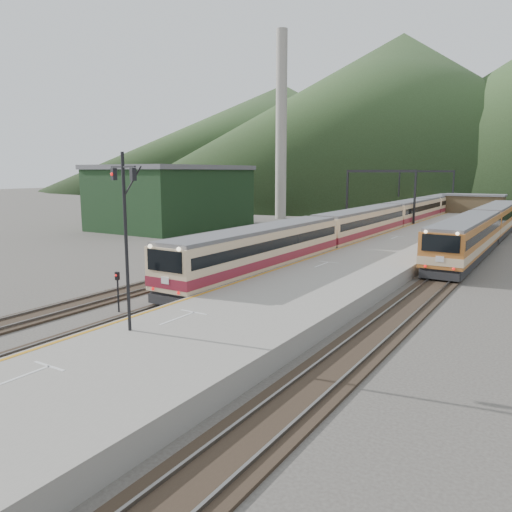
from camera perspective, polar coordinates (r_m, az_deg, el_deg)
The scene contains 18 objects.
ground at distance 23.03m, azimuth -26.38°, elevation -11.00°, with size 400.00×400.00×0.00m, color #47423D.
track_main at distance 54.86m, azimuth 11.71°, elevation 1.39°, with size 2.60×200.00×0.23m.
track_far at distance 56.76m, azimuth 6.97°, elevation 1.79°, with size 2.60×200.00×0.23m.
track_second at distance 52.08m, azimuth 23.64°, elevation 0.35°, with size 2.60×200.00×0.23m.
platform at distance 51.24m, azimuth 16.82°, elevation 1.10°, with size 8.00×100.00×1.00m, color gray.
gantry_near at distance 69.47m, azimuth 13.99°, elevation 7.57°, with size 9.55×0.25×8.00m.
gantry_far at distance 93.55m, azimuth 18.81°, elevation 7.79°, with size 9.55×0.25×8.00m.
warehouse at distance 70.73m, azimuth -9.48°, elevation 6.72°, with size 14.50×20.50×8.60m.
smokestack at distance 83.90m, azimuth 2.90°, elevation 14.57°, with size 1.80×1.80×30.00m, color #9E998E.
station_shed at distance 90.11m, azimuth 23.66°, elevation 5.53°, with size 9.40×4.40×3.10m.
hill_a at distance 210.59m, azimuth 16.18°, elevation 15.31°, with size 180.00×180.00×60.00m, color #2C3F1E.
hill_d at distance 287.46m, azimuth 3.12°, elevation 13.54°, with size 200.00×200.00×55.00m, color #2C3F1E.
main_train at distance 65.29m, azimuth 15.23°, elevation 4.33°, with size 3.06×83.78×3.73m.
second_train at distance 57.60m, azimuth 24.66°, elevation 3.17°, with size 3.11×42.37×3.80m.
signal_mast at distance 21.37m, azimuth -14.71°, elevation 3.50°, with size 2.11×0.82×7.52m.
short_signal_a at distance 28.65m, azimuth -15.52°, elevation -3.36°, with size 0.24×0.20×2.27m.
short_signal_b at distance 44.97m, azimuth 3.44°, elevation 1.60°, with size 0.24×0.20×2.27m.
short_signal_c at distance 41.31m, azimuth -8.02°, elevation 0.81°, with size 0.26×0.22×2.27m.
Camera 1 is at (18.71, -11.00, 7.71)m, focal length 35.00 mm.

